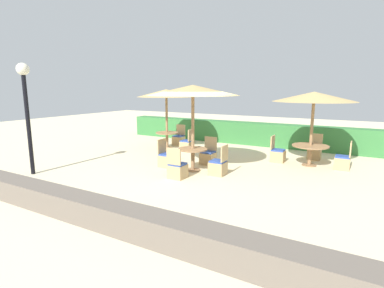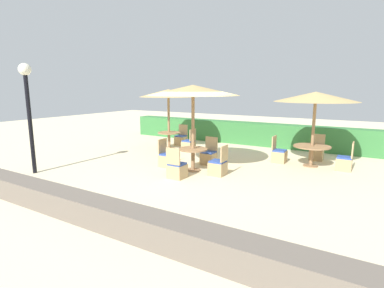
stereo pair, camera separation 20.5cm
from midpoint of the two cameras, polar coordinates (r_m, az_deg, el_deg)
ground_plane at (r=8.95m, az=-1.33°, el=-6.28°), size 40.00×40.00×0.00m
hedge_row at (r=14.24m, az=11.85°, el=1.96°), size 13.00×0.70×1.02m
stone_border at (r=6.38m, az=-18.53°, el=-11.64°), size 10.00×0.56×0.49m
lamp_post at (r=10.20m, az=-28.35°, el=7.96°), size 0.36×0.36×3.32m
parasol_back_left at (r=12.86m, az=-4.07°, el=9.59°), size 2.48×2.48×2.55m
round_table_back_left at (r=13.03m, az=-3.96°, el=1.50°), size 0.96×0.96×0.71m
patio_chair_back_left_east at (r=12.54m, az=-0.14°, el=-0.13°), size 0.46×0.46×0.93m
patio_chair_back_left_north at (r=13.85m, az=-1.69°, el=0.89°), size 0.46×0.46×0.93m
parasol_center at (r=9.28m, az=0.84°, el=10.15°), size 2.87×2.87×2.70m
round_table_center at (r=9.51m, az=0.81°, el=-1.94°), size 0.92×0.92×0.71m
patio_chair_center_west at (r=10.07m, az=-4.16°, el=-2.85°), size 0.46×0.46×0.93m
patio_chair_center_north at (r=10.39m, az=3.78°, el=-2.41°), size 0.46×0.46×0.93m
patio_chair_center_east at (r=9.11m, az=5.66°, el=-4.32°), size 0.46×0.46×0.93m
patio_chair_center_south at (r=8.77m, az=-2.23°, el=-4.86°), size 0.46×0.46×0.93m
parasol_back_right at (r=10.64m, az=23.02°, el=8.23°), size 2.66×2.66×2.48m
round_table_back_right at (r=10.83m, az=22.36°, el=-0.99°), size 1.19×1.19×0.70m
patio_chair_back_right_north at (r=11.93m, az=23.10°, el=-1.55°), size 0.46×0.46×0.93m
patio_chair_back_right_east at (r=10.79m, az=27.56°, el=-3.13°), size 0.46×0.46×0.93m
patio_chair_back_right_west at (r=11.09m, az=16.72°, el=-2.02°), size 0.46×0.46×0.93m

